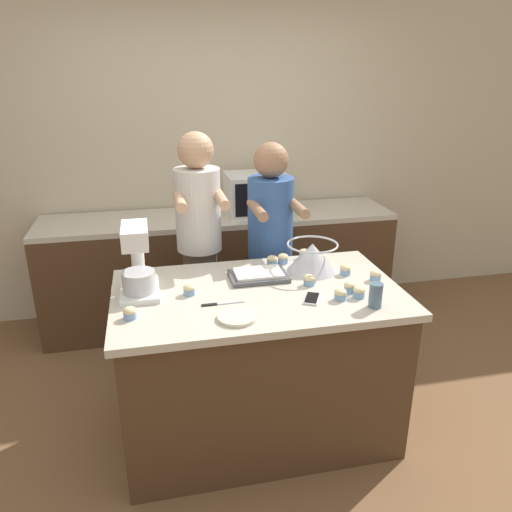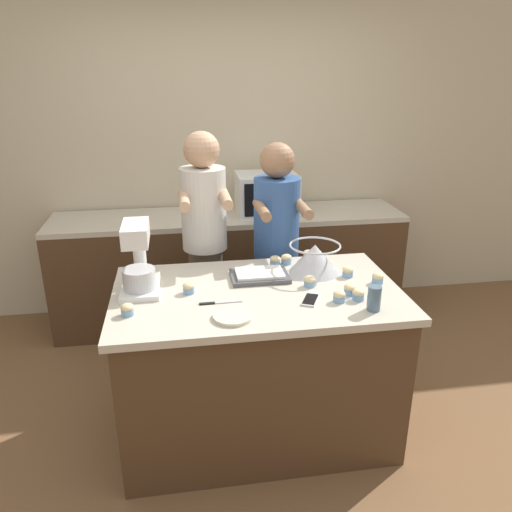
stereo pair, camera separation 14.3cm
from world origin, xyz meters
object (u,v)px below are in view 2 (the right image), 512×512
Objects in this scene: person_right at (276,253)px; cupcake_9 at (275,261)px; person_left at (205,250)px; cupcake_3 at (189,288)px; cell_phone at (310,300)px; cupcake_2 at (127,309)px; stand_mixer at (138,262)px; microwave_oven at (267,194)px; cupcake_8 at (350,289)px; cupcake_10 at (339,296)px; cupcake_4 at (310,281)px; baking_tray at (260,275)px; cupcake_7 at (308,255)px; cupcake_0 at (378,278)px; cupcake_1 at (286,259)px; drinking_glass at (374,298)px; small_plate at (233,316)px; cupcake_5 at (348,272)px; cupcake_6 at (358,294)px; mixing_bowl at (315,258)px.

cupcake_9 is at bearing -102.34° from person_right.
person_left reaches higher than cupcake_3.
cupcake_3 is 0.61m from cupcake_9.
cupcake_2 is at bearing -179.18° from cell_phone.
microwave_oven is (0.92, 1.34, 0.00)m from stand_mixer.
cupcake_10 is at bearing -137.71° from cupcake_8.
person_left is 26.12× the size of cupcake_4.
cupcake_4 is (0.04, 0.17, 0.03)m from cell_phone.
baking_tray is at bearing -110.78° from person_right.
cell_phone is at bearing -92.12° from microwave_oven.
cupcake_7 is at bearing 34.98° from baking_tray.
person_left is at bearing 142.30° from cupcake_0.
cupcake_4 is at bearing 76.56° from cell_phone.
cupcake_1 is 0.57m from cupcake_10.
cupcake_10 is at bearing -80.52° from person_right.
cupcake_0 is (0.14, 0.30, -0.03)m from drinking_glass.
cupcake_5 is at bearing 29.27° from small_plate.
cell_phone is 0.32m from drinking_glass.
cupcake_0 and cupcake_10 have the same top height.
cupcake_6 is 1.00× the size of cupcake_9.
cupcake_8 is (0.64, 0.16, 0.02)m from small_plate.
small_plate is 0.56m from cupcake_10.
person_right is at bearing 104.23° from mixing_bowl.
cell_phone is 2.52× the size of cupcake_4.
cupcake_7 is at bearing 76.44° from cell_phone.
cupcake_2 is (-0.90, -0.87, 0.09)m from person_right.
cupcake_3 is (-0.60, -0.67, 0.09)m from person_right.
cupcake_4 and cupcake_10 have the same top height.
cupcake_5 is at bearing -31.49° from cupcake_9.
person_left reaches higher than microwave_oven.
stand_mixer is 5.95× the size of cupcake_8.
cupcake_9 is at bearing 111.14° from cupcake_4.
cupcake_5 is (0.77, -0.59, 0.04)m from person_left.
mixing_bowl is 0.34m from cupcake_8.
cupcake_4 is 1.00× the size of cupcake_5.
stand_mixer is 1.16m from cupcake_5.
person_right is 1.26m from cupcake_2.
cupcake_9 is (-0.20, 0.14, -0.06)m from mixing_bowl.
baking_tray is 0.50m from cupcake_10.
cupcake_7 is (0.55, 0.69, 0.02)m from small_plate.
stand_mixer reaches higher than cupcake_6.
small_plate is 3.01× the size of cupcake_8.
mixing_bowl is at bearing 20.10° from cupcake_2.
baking_tray is at bearing 141.95° from cupcake_6.
cupcake_6 reaches higher than small_plate.
cupcake_10 is at bearing -13.26° from cell_phone.
drinking_glass is 0.40m from cupcake_4.
small_plate is 3.01× the size of cupcake_5.
cupcake_4 is 0.35m from cupcake_9.
drinking_glass is 0.66× the size of small_plate.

